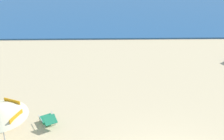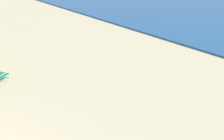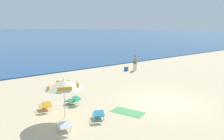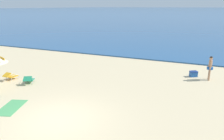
% 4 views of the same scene
% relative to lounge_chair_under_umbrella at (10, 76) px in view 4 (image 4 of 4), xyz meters
% --- Properties ---
extents(ground_plane, '(800.00, 800.00, 0.00)m').
position_rel_lounge_chair_under_umbrella_xyz_m(ground_plane, '(6.24, -3.21, -0.27)').
color(ground_plane, '#D1BA8E').
extents(ocean_water, '(800.00, 800.00, 0.10)m').
position_rel_lounge_chair_under_umbrella_xyz_m(ocean_water, '(6.24, 409.11, -0.22)').
color(ocean_water, '#235184').
rests_on(ocean_water, ground).
extents(lounge_chair_under_umbrella, '(0.63, 0.93, 0.52)m').
position_rel_lounge_chair_under_umbrella_xyz_m(lounge_chair_under_umbrella, '(0.00, 0.00, 0.00)').
color(lounge_chair_under_umbrella, gold).
rests_on(lounge_chair_under_umbrella, ground).
extents(lounge_chair_spare_folded, '(0.89, 1.03, 0.52)m').
position_rel_lounge_chair_under_umbrella_xyz_m(lounge_chair_spare_folded, '(1.68, -0.10, -0.00)').
color(lounge_chair_spare_folded, '#1E7F56').
rests_on(lounge_chair_spare_folded, ground).
extents(person_standing_near_shore, '(0.39, 0.48, 1.61)m').
position_rel_lounge_chair_under_umbrella_xyz_m(person_standing_near_shore, '(12.22, 5.26, 0.66)').
color(person_standing_near_shore, tan).
rests_on(person_standing_near_shore, ground).
extents(cooler_box, '(0.61, 0.56, 0.43)m').
position_rel_lounge_chair_under_umbrella_xyz_m(cooler_box, '(11.23, 5.59, -0.07)').
color(cooler_box, '#1E56A8').
rests_on(cooler_box, ground).
extents(beach_towel, '(1.43, 1.99, 0.01)m').
position_rel_lounge_chair_under_umbrella_xyz_m(beach_towel, '(3.40, -3.12, -0.27)').
color(beach_towel, '#4C9E5B').
rests_on(beach_towel, ground).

